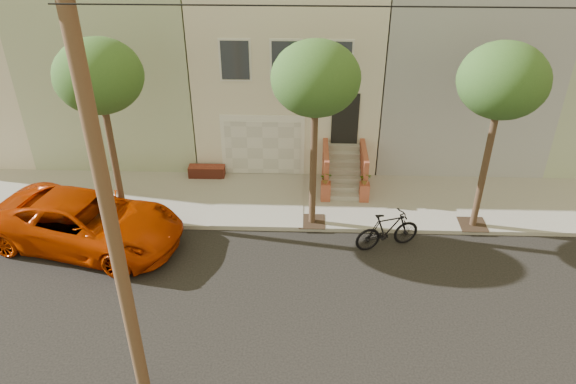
{
  "coord_description": "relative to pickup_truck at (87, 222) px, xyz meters",
  "views": [
    {
      "loc": [
        0.69,
        -11.8,
        10.98
      ],
      "look_at": [
        0.21,
        3.0,
        1.88
      ],
      "focal_mm": 34.46,
      "sensor_mm": 36.0,
      "label": 1
    }
  ],
  "objects": [
    {
      "name": "tree_right",
      "position": [
        12.76,
        1.3,
        4.39
      ],
      "size": [
        2.7,
        2.57,
        6.3
      ],
      "color": "#2D2116",
      "rests_on": "sidewalk"
    },
    {
      "name": "ground",
      "position": [
        6.26,
        -2.6,
        -0.86
      ],
      "size": [
        90.0,
        90.0,
        0.0
      ],
      "primitive_type": "plane",
      "color": "black",
      "rests_on": "ground"
    },
    {
      "name": "tree_mid",
      "position": [
        7.26,
        1.3,
        4.39
      ],
      "size": [
        2.7,
        2.57,
        6.3
      ],
      "color": "#2D2116",
      "rests_on": "sidewalk"
    },
    {
      "name": "sidewalk",
      "position": [
        6.26,
        2.75,
        -0.79
      ],
      "size": [
        40.0,
        3.7,
        0.15
      ],
      "primitive_type": "cube",
      "color": "gray",
      "rests_on": "ground"
    },
    {
      "name": "tree_left",
      "position": [
        0.76,
        1.3,
        4.39
      ],
      "size": [
        2.7,
        2.57,
        6.3
      ],
      "color": "#2D2116",
      "rests_on": "sidewalk"
    },
    {
      "name": "motorcycle",
      "position": [
        9.68,
        0.15,
        -0.21
      ],
      "size": [
        2.27,
        1.28,
        1.32
      ],
      "primitive_type": "imported",
      "rotation": [
        0.0,
        0.0,
        1.89
      ],
      "color": "black",
      "rests_on": "ground"
    },
    {
      "name": "pickup_truck",
      "position": [
        0.0,
        0.0,
        0.0
      ],
      "size": [
        6.73,
        4.27,
        1.73
      ],
      "primitive_type": "imported",
      "rotation": [
        0.0,
        0.0,
        1.33
      ],
      "color": "#A72A00",
      "rests_on": "ground"
    },
    {
      "name": "house_row",
      "position": [
        6.26,
        8.59,
        2.78
      ],
      "size": [
        33.1,
        11.7,
        7.0
      ],
      "color": "beige",
      "rests_on": "sidewalk"
    }
  ]
}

